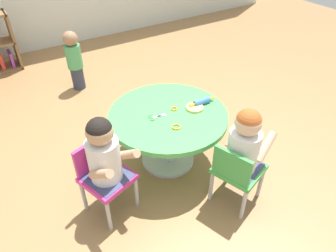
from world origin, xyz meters
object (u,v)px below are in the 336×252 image
at_px(seated_child_left, 104,153).
at_px(seated_child_right, 245,143).
at_px(craft_scissors, 155,117).
at_px(child_chair_right, 237,171).
at_px(rolling_pin, 202,102).
at_px(craft_table, 168,125).
at_px(child_chair_left, 104,175).
at_px(toddler_standing, 74,59).

relative_size(seated_child_left, seated_child_right, 1.00).
bearing_deg(craft_scissors, seated_child_right, -62.55).
xyz_separation_m(child_chair_right, rolling_pin, (0.12, 0.58, 0.20)).
bearing_deg(craft_table, child_chair_left, -164.99).
xyz_separation_m(craft_table, craft_scissors, (-0.11, 0.01, 0.11)).
bearing_deg(rolling_pin, child_chair_right, -102.11).
distance_m(rolling_pin, craft_scissors, 0.41).
height_order(child_chair_left, child_chair_right, same).
xyz_separation_m(child_chair_right, toddler_standing, (-0.39, 2.20, 0.05)).
xyz_separation_m(child_chair_left, toddler_standing, (0.40, 1.75, 0.05)).
distance_m(child_chair_left, child_chair_right, 0.91).
xyz_separation_m(seated_child_right, craft_scissors, (-0.32, 0.61, -0.04)).
xyz_separation_m(child_chair_left, rolling_pin, (0.91, 0.13, 0.20)).
xyz_separation_m(seated_child_left, craft_scissors, (0.49, 0.21, -0.04)).
distance_m(craft_table, craft_scissors, 0.16).
height_order(child_chair_left, craft_scissors, child_chair_left).
height_order(child_chair_left, rolling_pin, child_chair_left).
relative_size(child_chair_left, seated_child_right, 1.05).
height_order(seated_child_right, craft_scissors, seated_child_right).
bearing_deg(seated_child_right, child_chair_right, -161.58).
bearing_deg(toddler_standing, seated_child_left, -102.13).
bearing_deg(seated_child_right, craft_table, 108.89).
relative_size(craft_table, child_chair_left, 1.71).
distance_m(child_chair_right, seated_child_right, 0.23).
height_order(toddler_standing, craft_scissors, toddler_standing).
height_order(child_chair_left, seated_child_right, seated_child_right).
bearing_deg(seated_child_left, craft_table, 18.59).
height_order(seated_child_right, rolling_pin, seated_child_right).
height_order(craft_table, seated_child_left, seated_child_left).
relative_size(craft_table, seated_child_left, 1.80).
bearing_deg(rolling_pin, toddler_standing, 107.61).
distance_m(seated_child_left, child_chair_right, 0.91).
relative_size(child_chair_right, seated_child_right, 1.05).
height_order(seated_child_left, toddler_standing, seated_child_left).
distance_m(seated_child_left, toddler_standing, 1.83).
distance_m(seated_child_left, rolling_pin, 0.91).
bearing_deg(child_chair_right, toddler_standing, 100.05).
relative_size(craft_table, seated_child_right, 1.80).
relative_size(toddler_standing, rolling_pin, 2.92).
bearing_deg(craft_table, seated_child_right, -71.11).
xyz_separation_m(child_chair_left, seated_child_right, (0.82, -0.44, 0.23)).
bearing_deg(child_chair_left, seated_child_right, -28.01).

